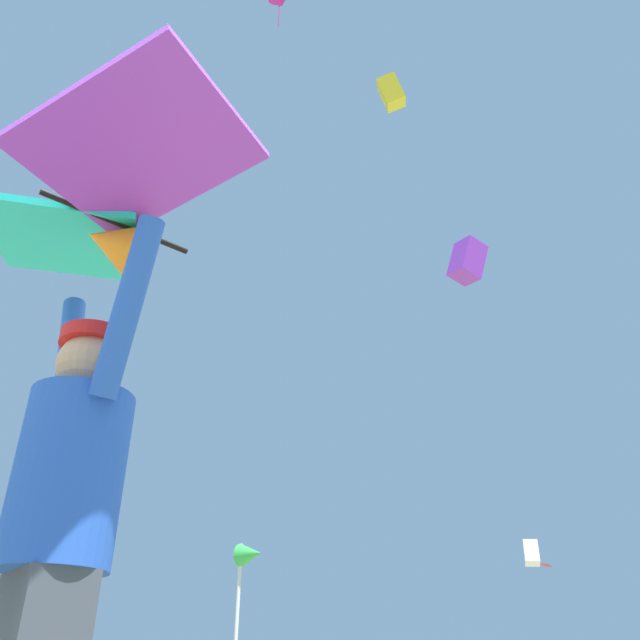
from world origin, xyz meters
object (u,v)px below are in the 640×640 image
at_px(held_stunt_kite, 104,213).
at_px(distant_kite_white_high_left, 531,553).
at_px(distant_kite_red_low_left, 546,565).
at_px(distant_kite_magenta_low_right, 280,1).
at_px(distant_kite_yellow_mid_right, 391,93).
at_px(kite_flyer_person, 59,531).
at_px(distant_kite_purple_mid_left, 467,261).
at_px(marker_flag, 248,567).

bearing_deg(held_stunt_kite, distant_kite_white_high_left, 103.45).
bearing_deg(distant_kite_red_low_left, held_stunt_kite, -77.06).
xyz_separation_m(distant_kite_magenta_low_right, distant_kite_white_high_left, (0.29, 17.88, -15.08)).
bearing_deg(distant_kite_magenta_low_right, held_stunt_kite, -53.86).
height_order(distant_kite_yellow_mid_right, distant_kite_white_high_left, distant_kite_yellow_mid_right).
xyz_separation_m(kite_flyer_person, distant_kite_white_high_left, (-6.52, 27.13, 4.32)).
distance_m(distant_kite_magenta_low_right, distant_kite_purple_mid_left, 12.30).
bearing_deg(marker_flag, distant_kite_magenta_low_right, 129.00).
bearing_deg(kite_flyer_person, distant_kite_red_low_left, 102.99).
bearing_deg(distant_kite_yellow_mid_right, distant_kite_purple_mid_left, -0.93).
xyz_separation_m(kite_flyer_person, held_stunt_kite, (-0.02, -0.06, 1.20)).
relative_size(kite_flyer_person, distant_kite_purple_mid_left, 1.73).
bearing_deg(marker_flag, distant_kite_white_high_left, 99.11).
distance_m(kite_flyer_person, distant_kite_purple_mid_left, 13.79).
bearing_deg(distant_kite_yellow_mid_right, held_stunt_kite, -70.95).
xyz_separation_m(distant_kite_red_low_left, distant_kite_magenta_low_right, (0.96, -24.46, 14.62)).
xyz_separation_m(distant_kite_red_low_left, marker_flag, (4.90, -29.33, -4.11)).
xyz_separation_m(kite_flyer_person, marker_flag, (-2.87, 4.38, 0.67)).
distance_m(kite_flyer_person, distant_kite_red_low_left, 34.92).
relative_size(distant_kite_red_low_left, distant_kite_magenta_low_right, 0.43).
bearing_deg(kite_flyer_person, marker_flag, 123.26).
distance_m(held_stunt_kite, distant_kite_purple_mid_left, 13.17).
bearing_deg(distant_kite_magenta_low_right, distant_kite_white_high_left, 89.06).
bearing_deg(distant_kite_magenta_low_right, distant_kite_purple_mid_left, 20.09).
xyz_separation_m(held_stunt_kite, distant_kite_red_low_left, (-7.76, 33.76, 3.58)).
bearing_deg(distant_kite_magenta_low_right, marker_flag, -51.00).
distance_m(distant_kite_magenta_low_right, marker_flag, 19.75).
bearing_deg(distant_kite_magenta_low_right, distant_kite_yellow_mid_right, 29.73).
bearing_deg(distant_kite_white_high_left, held_stunt_kite, -76.55).
height_order(distant_kite_red_low_left, distant_kite_purple_mid_left, distant_kite_purple_mid_left).
bearing_deg(distant_kite_yellow_mid_right, distant_kite_white_high_left, 99.47).
xyz_separation_m(distant_kite_red_low_left, distant_kite_white_high_left, (1.25, -6.57, -0.46)).
bearing_deg(marker_flag, kite_flyer_person, -56.74).
bearing_deg(kite_flyer_person, distant_kite_yellow_mid_right, 109.23).
height_order(distant_kite_magenta_low_right, distant_kite_purple_mid_left, distant_kite_magenta_low_right).
relative_size(distant_kite_red_low_left, distant_kite_yellow_mid_right, 0.64).
xyz_separation_m(held_stunt_kite, distant_kite_magenta_low_right, (-6.80, 9.31, 18.20)).
height_order(held_stunt_kite, distant_kite_yellow_mid_right, distant_kite_yellow_mid_right).
bearing_deg(distant_kite_white_high_left, distant_kite_red_low_left, 100.80).
distance_m(distant_kite_white_high_left, marker_flag, 23.33).
distance_m(distant_kite_purple_mid_left, marker_flag, 9.94).
relative_size(kite_flyer_person, distant_kite_white_high_left, 1.79).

